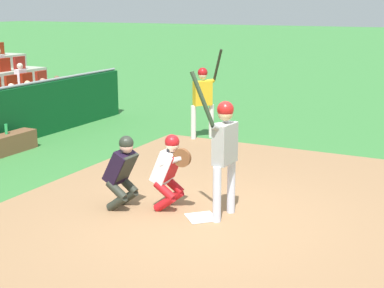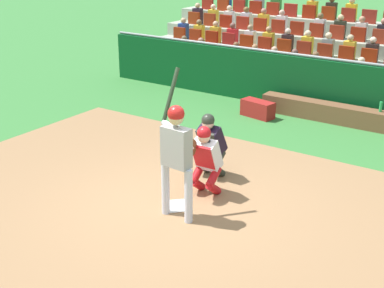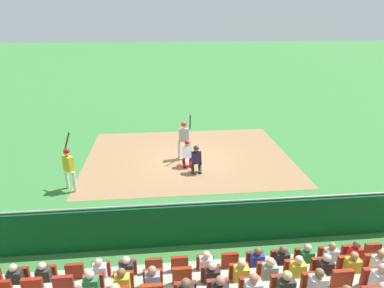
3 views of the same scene
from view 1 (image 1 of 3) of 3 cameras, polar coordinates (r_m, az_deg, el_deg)
name	(u,v)px [view 1 (image 1 of 3)]	position (r m, az deg, el deg)	size (l,w,h in m)	color
ground_plane	(201,218)	(9.03, 0.94, -7.53)	(160.00, 160.00, 0.00)	#377837
infield_dirt_patch	(230,224)	(8.83, 3.88, -8.03)	(9.91, 7.75, 0.01)	#956D4A
home_plate_marker	(201,217)	(9.02, 0.94, -7.43)	(0.44, 0.44, 0.02)	white
batter_at_plate	(224,145)	(8.72, 3.27, -0.15)	(0.63, 0.60, 2.34)	silver
catcher_crouching	(169,168)	(9.19, -2.30, -2.41)	(0.47, 0.72, 1.29)	red
home_plate_umpire	(123,169)	(9.28, -7.04, -2.50)	(0.47, 0.49, 1.27)	#292D24
water_bottle_on_bench	(6,129)	(13.44, -18.29, 1.45)	(0.07, 0.07, 0.23)	green
on_deck_batter	(203,95)	(14.07, 1.13, 5.02)	(0.54, 0.81, 2.26)	silver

